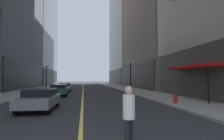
{
  "coord_description": "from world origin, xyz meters",
  "views": [
    {
      "loc": [
        0.1,
        -3.07,
        1.96
      ],
      "look_at": [
        4.16,
        23.71,
        3.26
      ],
      "focal_mm": 29.78,
      "sensor_mm": 36.0,
      "label": 1
    }
  ],
  "objects_px": {
    "street_lamp_left_far": "(46,71)",
    "car_grey": "(40,99)",
    "pedestrian_in_blue_hoodie": "(129,105)",
    "car_green": "(59,90)",
    "car_silver": "(65,87)",
    "street_lamp_right_mid": "(131,69)",
    "fire_hydrant_right": "(176,100)",
    "pedestrian_in_white_shirt": "(129,113)"
  },
  "relations": [
    {
      "from": "car_green",
      "to": "fire_hydrant_right",
      "type": "bearing_deg",
      "value": -43.32
    },
    {
      "from": "car_grey",
      "to": "car_silver",
      "type": "relative_size",
      "value": 0.87
    },
    {
      "from": "street_lamp_left_far",
      "to": "car_grey",
      "type": "bearing_deg",
      "value": -79.99
    },
    {
      "from": "street_lamp_left_far",
      "to": "street_lamp_right_mid",
      "type": "bearing_deg",
      "value": -35.38
    },
    {
      "from": "pedestrian_in_blue_hoodie",
      "to": "pedestrian_in_white_shirt",
      "type": "bearing_deg",
      "value": -104.1
    },
    {
      "from": "car_silver",
      "to": "street_lamp_right_mid",
      "type": "distance_m",
      "value": 10.66
    },
    {
      "from": "pedestrian_in_white_shirt",
      "to": "street_lamp_right_mid",
      "type": "distance_m",
      "value": 20.34
    },
    {
      "from": "car_green",
      "to": "car_silver",
      "type": "relative_size",
      "value": 0.95
    },
    {
      "from": "fire_hydrant_right",
      "to": "car_grey",
      "type": "bearing_deg",
      "value": -175.07
    },
    {
      "from": "street_lamp_right_mid",
      "to": "pedestrian_in_blue_hoodie",
      "type": "bearing_deg",
      "value": -104.53
    },
    {
      "from": "car_green",
      "to": "car_silver",
      "type": "distance_m",
      "value": 7.17
    },
    {
      "from": "car_green",
      "to": "street_lamp_left_far",
      "type": "height_order",
      "value": "street_lamp_left_far"
    },
    {
      "from": "pedestrian_in_white_shirt",
      "to": "pedestrian_in_blue_hoodie",
      "type": "height_order",
      "value": "pedestrian_in_white_shirt"
    },
    {
      "from": "car_green",
      "to": "pedestrian_in_white_shirt",
      "type": "height_order",
      "value": "pedestrian_in_white_shirt"
    },
    {
      "from": "street_lamp_left_far",
      "to": "fire_hydrant_right",
      "type": "bearing_deg",
      "value": -57.2
    },
    {
      "from": "car_grey",
      "to": "fire_hydrant_right",
      "type": "relative_size",
      "value": 5.25
    },
    {
      "from": "pedestrian_in_blue_hoodie",
      "to": "street_lamp_right_mid",
      "type": "height_order",
      "value": "street_lamp_right_mid"
    },
    {
      "from": "car_silver",
      "to": "pedestrian_in_blue_hoodie",
      "type": "xyz_separation_m",
      "value": [
        4.59,
        -22.59,
        0.27
      ]
    },
    {
      "from": "pedestrian_in_white_shirt",
      "to": "pedestrian_in_blue_hoodie",
      "type": "bearing_deg",
      "value": 75.9
    },
    {
      "from": "car_grey",
      "to": "street_lamp_right_mid",
      "type": "xyz_separation_m",
      "value": [
        9.01,
        12.37,
        2.54
      ]
    },
    {
      "from": "car_grey",
      "to": "car_green",
      "type": "relative_size",
      "value": 0.92
    },
    {
      "from": "fire_hydrant_right",
      "to": "car_silver",
      "type": "bearing_deg",
      "value": 120.9
    },
    {
      "from": "car_grey",
      "to": "car_green",
      "type": "distance_m",
      "value": 9.9
    },
    {
      "from": "car_grey",
      "to": "street_lamp_left_far",
      "type": "bearing_deg",
      "value": 100.01
    },
    {
      "from": "car_silver",
      "to": "street_lamp_right_mid",
      "type": "xyz_separation_m",
      "value": [
        9.23,
        -4.71,
        2.54
      ]
    },
    {
      "from": "car_grey",
      "to": "car_green",
      "type": "bearing_deg",
      "value": 90.68
    },
    {
      "from": "car_green",
      "to": "street_lamp_right_mid",
      "type": "bearing_deg",
      "value": 15.1
    },
    {
      "from": "car_grey",
      "to": "car_silver",
      "type": "bearing_deg",
      "value": 90.72
    },
    {
      "from": "car_silver",
      "to": "street_lamp_right_mid",
      "type": "bearing_deg",
      "value": -27.03
    },
    {
      "from": "pedestrian_in_blue_hoodie",
      "to": "car_grey",
      "type": "bearing_deg",
      "value": 128.46
    },
    {
      "from": "car_silver",
      "to": "pedestrian_in_blue_hoodie",
      "type": "relative_size",
      "value": 2.83
    },
    {
      "from": "car_grey",
      "to": "pedestrian_in_blue_hoodie",
      "type": "bearing_deg",
      "value": -51.54
    },
    {
      "from": "street_lamp_right_mid",
      "to": "car_silver",
      "type": "bearing_deg",
      "value": 152.97
    },
    {
      "from": "car_silver",
      "to": "pedestrian_in_white_shirt",
      "type": "relative_size",
      "value": 2.76
    },
    {
      "from": "pedestrian_in_blue_hoodie",
      "to": "street_lamp_left_far",
      "type": "bearing_deg",
      "value": 106.84
    },
    {
      "from": "car_grey",
      "to": "fire_hydrant_right",
      "type": "height_order",
      "value": "car_grey"
    },
    {
      "from": "pedestrian_in_white_shirt",
      "to": "fire_hydrant_right",
      "type": "distance_m",
      "value": 9.78
    },
    {
      "from": "car_grey",
      "to": "pedestrian_in_blue_hoodie",
      "type": "relative_size",
      "value": 2.47
    },
    {
      "from": "pedestrian_in_blue_hoodie",
      "to": "fire_hydrant_right",
      "type": "distance_m",
      "value": 8.17
    },
    {
      "from": "car_silver",
      "to": "fire_hydrant_right",
      "type": "relative_size",
      "value": 6.02
    },
    {
      "from": "street_lamp_left_far",
      "to": "fire_hydrant_right",
      "type": "relative_size",
      "value": 5.54
    },
    {
      "from": "car_grey",
      "to": "car_silver",
      "type": "distance_m",
      "value": 17.08
    }
  ]
}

